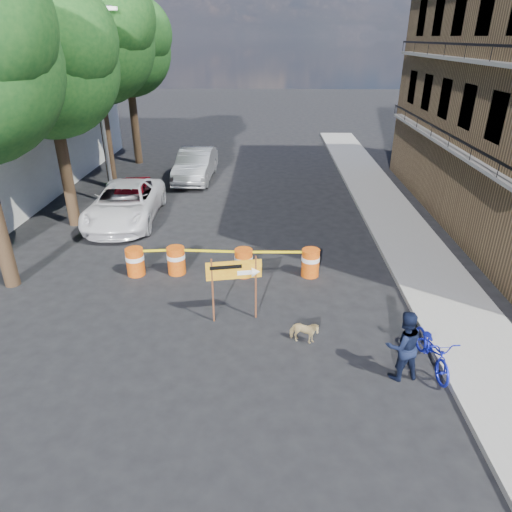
# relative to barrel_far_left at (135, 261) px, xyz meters

# --- Properties ---
(ground) EXTENTS (120.00, 120.00, 0.00)m
(ground) POSITION_rel_barrel_far_left_xyz_m (3.17, -2.76, -0.47)
(ground) COLOR black
(ground) RESTS_ON ground
(sidewalk_east) EXTENTS (2.40, 40.00, 0.15)m
(sidewalk_east) POSITION_rel_barrel_far_left_xyz_m (9.37, 3.24, -0.40)
(sidewalk_east) COLOR gray
(sidewalk_east) RESTS_ON ground
(tree_mid_a) EXTENTS (5.25, 5.00, 8.68)m
(tree_mid_a) POSITION_rel_barrel_far_left_xyz_m (-3.57, 4.24, 5.53)
(tree_mid_a) COLOR #332316
(tree_mid_a) RESTS_ON ground
(tree_mid_b) EXTENTS (5.67, 5.40, 9.62)m
(tree_mid_b) POSITION_rel_barrel_far_left_xyz_m (-3.56, 9.24, 6.24)
(tree_mid_b) COLOR #332316
(tree_mid_b) RESTS_ON ground
(tree_far) EXTENTS (5.04, 4.80, 8.84)m
(tree_far) POSITION_rel_barrel_far_left_xyz_m (-3.57, 14.24, 5.74)
(tree_far) COLOR #332316
(tree_far) RESTS_ON ground
(streetlamp) EXTENTS (1.25, 0.18, 8.00)m
(streetlamp) POSITION_rel_barrel_far_left_xyz_m (-2.77, 6.74, 3.90)
(streetlamp) COLOR gray
(streetlamp) RESTS_ON ground
(barrel_far_left) EXTENTS (0.58, 0.58, 0.90)m
(barrel_far_left) POSITION_rel_barrel_far_left_xyz_m (0.00, 0.00, 0.00)
(barrel_far_left) COLOR red
(barrel_far_left) RESTS_ON ground
(barrel_mid_left) EXTENTS (0.58, 0.58, 0.90)m
(barrel_mid_left) POSITION_rel_barrel_far_left_xyz_m (1.28, 0.13, 0.00)
(barrel_mid_left) COLOR red
(barrel_mid_left) RESTS_ON ground
(barrel_mid_right) EXTENTS (0.58, 0.58, 0.90)m
(barrel_mid_right) POSITION_rel_barrel_far_left_xyz_m (3.44, 0.05, 0.00)
(barrel_mid_right) COLOR red
(barrel_mid_right) RESTS_ON ground
(barrel_far_right) EXTENTS (0.58, 0.58, 0.90)m
(barrel_far_right) POSITION_rel_barrel_far_left_xyz_m (5.55, 0.09, 0.00)
(barrel_far_right) COLOR red
(barrel_far_right) RESTS_ON ground
(detour_sign) EXTENTS (1.42, 0.39, 1.86)m
(detour_sign) POSITION_rel_barrel_far_left_xyz_m (3.52, -2.45, 0.89)
(detour_sign) COLOR #592D19
(detour_sign) RESTS_ON ground
(pedestrian) EXTENTS (0.92, 0.78, 1.68)m
(pedestrian) POSITION_rel_barrel_far_left_xyz_m (7.16, -4.66, 0.37)
(pedestrian) COLOR black
(pedestrian) RESTS_ON ground
(bicycle) EXTENTS (0.73, 1.02, 1.84)m
(bicycle) POSITION_rel_barrel_far_left_xyz_m (7.97, -4.30, 0.45)
(bicycle) COLOR #161FB8
(bicycle) RESTS_ON ground
(dog) EXTENTS (0.80, 0.51, 0.63)m
(dog) POSITION_rel_barrel_far_left_xyz_m (5.11, -3.47, -0.16)
(dog) COLOR tan
(dog) RESTS_ON ground
(suv_white) EXTENTS (2.78, 5.60, 1.52)m
(suv_white) POSITION_rel_barrel_far_left_xyz_m (-1.63, 4.67, 0.29)
(suv_white) COLOR white
(suv_white) RESTS_ON ground
(sedan_red) EXTENTS (2.16, 4.37, 1.43)m
(sedan_red) POSITION_rel_barrel_far_left_xyz_m (-1.63, 5.60, 0.24)
(sedan_red) COLOR maroon
(sedan_red) RESTS_ON ground
(sedan_silver) EXTENTS (1.86, 4.94, 1.61)m
(sedan_silver) POSITION_rel_barrel_far_left_xyz_m (0.37, 10.73, 0.33)
(sedan_silver) COLOR #A4A5AB
(sedan_silver) RESTS_ON ground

